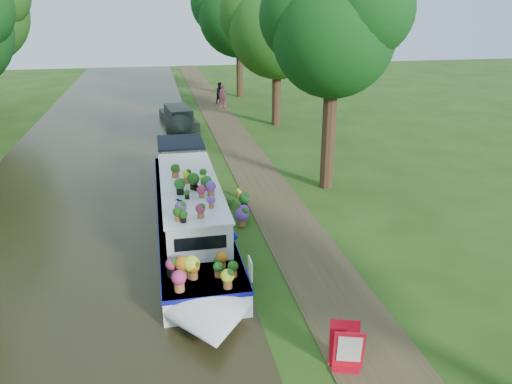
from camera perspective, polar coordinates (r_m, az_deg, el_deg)
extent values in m
plane|color=#214310|center=(18.09, -0.34, -3.42)|extent=(100.00, 100.00, 0.00)
cube|color=black|center=(18.03, -19.47, -4.75)|extent=(10.00, 100.00, 0.02)
cube|color=#43361F|center=(18.34, 3.34, -3.07)|extent=(2.20, 100.00, 0.03)
cube|color=silver|center=(17.85, -7.58, -2.58)|extent=(2.20, 12.00, 0.75)
cube|color=#0E0F85|center=(17.73, -7.62, -1.65)|extent=(2.24, 12.04, 0.12)
cube|color=silver|center=(16.77, -7.51, -0.81)|extent=(1.80, 7.00, 1.05)
cube|color=silver|center=(16.57, -7.60, 0.97)|extent=(1.90, 7.10, 0.06)
cube|color=black|center=(16.82, -4.43, -0.35)|extent=(0.03, 6.40, 0.38)
cube|color=black|center=(16.71, -10.63, -0.79)|extent=(0.03, 6.40, 0.38)
cube|color=black|center=(21.43, -8.65, 5.65)|extent=(1.90, 2.40, 0.10)
cube|color=white|center=(12.85, -0.66, -8.75)|extent=(0.04, 0.45, 0.55)
imported|color=#1B4913|center=(14.20, -8.80, -1.43)|extent=(0.27, 0.24, 0.44)
imported|color=#1B4913|center=(15.76, -6.82, 0.75)|extent=(0.25, 0.25, 0.34)
cylinder|color=#321E10|center=(21.07, 8.29, 6.41)|extent=(0.56, 0.56, 4.55)
sphere|color=#0D3511|center=(20.48, 8.87, 17.20)|extent=(4.80, 4.80, 4.80)
sphere|color=#0D3511|center=(20.13, 12.50, 19.66)|extent=(3.60, 3.60, 3.60)
sphere|color=#0D3511|center=(20.98, 5.88, 19.37)|extent=(3.84, 3.84, 3.84)
cylinder|color=#321E10|center=(32.60, 2.35, 10.99)|extent=(0.56, 0.56, 3.85)
sphere|color=#1B4913|center=(32.18, 2.46, 18.08)|extent=(6.00, 6.00, 6.00)
sphere|color=#1B4913|center=(31.59, 5.16, 20.15)|extent=(4.50, 4.50, 4.50)
sphere|color=#1B4913|center=(32.94, 0.13, 19.72)|extent=(4.80, 4.80, 4.80)
cylinder|color=#321E10|center=(43.14, -1.88, 13.60)|extent=(0.56, 0.56, 4.20)
sphere|color=#0D3511|center=(42.83, -1.95, 19.46)|extent=(6.60, 6.60, 6.60)
sphere|color=#0D3511|center=(43.78, -3.83, 20.75)|extent=(5.28, 5.28, 5.28)
cube|color=black|center=(33.55, -8.87, 8.20)|extent=(2.38, 5.63, 0.55)
cube|color=black|center=(32.98, -8.89, 9.04)|extent=(1.74, 3.33, 0.64)
cube|color=red|center=(11.59, 10.13, -18.97)|extent=(0.69, 0.62, 0.03)
cube|color=red|center=(11.19, 10.54, -17.35)|extent=(0.69, 0.44, 1.03)
cube|color=red|center=(11.37, 10.06, -16.61)|extent=(0.69, 0.44, 1.03)
cube|color=white|center=(11.13, 10.64, -17.27)|extent=(0.53, 0.31, 0.72)
imported|color=#CB5383|center=(38.39, -3.79, 10.88)|extent=(0.67, 0.48, 1.74)
imported|color=black|center=(39.91, -4.10, 11.20)|extent=(1.02, 0.95, 1.68)
imported|color=#31651E|center=(19.27, -2.95, -1.27)|extent=(0.42, 0.39, 0.39)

